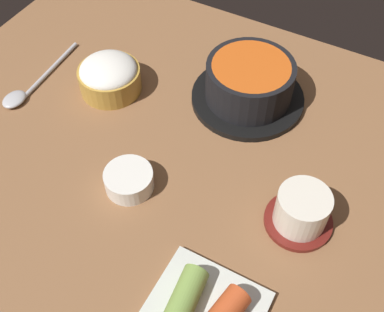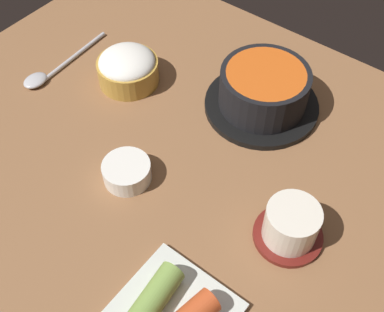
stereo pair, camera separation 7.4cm
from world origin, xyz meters
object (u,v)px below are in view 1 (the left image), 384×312
(tea_cup_with_saucer, at_px, (301,211))
(banchan_cup_center, at_px, (129,180))
(stone_pot, at_px, (249,84))
(spoon, at_px, (27,89))
(rice_bowl, at_px, (109,76))

(tea_cup_with_saucer, distance_m, banchan_cup_center, 0.26)
(stone_pot, relative_size, spoon, 0.99)
(rice_bowl, relative_size, spoon, 0.55)
(banchan_cup_center, relative_size, spoon, 0.37)
(banchan_cup_center, distance_m, spoon, 0.29)
(stone_pot, height_order, banchan_cup_center, stone_pot)
(stone_pot, height_order, rice_bowl, stone_pot)
(stone_pot, distance_m, banchan_cup_center, 0.27)
(stone_pot, xyz_separation_m, tea_cup_with_saucer, (0.17, -0.19, -0.01))
(rice_bowl, bearing_deg, tea_cup_with_saucer, -14.44)
(stone_pot, xyz_separation_m, banchan_cup_center, (-0.08, -0.26, -0.02))
(rice_bowl, height_order, banchan_cup_center, rice_bowl)
(stone_pot, height_order, tea_cup_with_saucer, stone_pot)
(spoon, bearing_deg, banchan_cup_center, -17.30)
(tea_cup_with_saucer, distance_m, spoon, 0.53)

